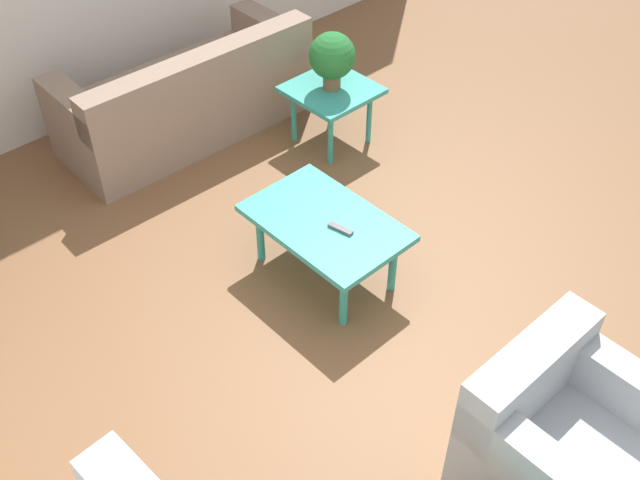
{
  "coord_description": "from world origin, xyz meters",
  "views": [
    {
      "loc": [
        -2.07,
        2.49,
        3.4
      ],
      "look_at": [
        0.19,
        0.38,
        0.55
      ],
      "focal_mm": 42.0,
      "sensor_mm": 36.0,
      "label": 1
    }
  ],
  "objects_px": {
    "potted_plant": "(332,57)",
    "sofa": "(187,98)",
    "armchair": "(567,448)",
    "coffee_table": "(325,227)",
    "side_table_plant": "(332,95)"
  },
  "relations": [
    {
      "from": "side_table_plant",
      "to": "potted_plant",
      "type": "xyz_separation_m",
      "value": [
        -0.0,
        0.0,
        0.31
      ]
    },
    {
      "from": "armchair",
      "to": "side_table_plant",
      "type": "bearing_deg",
      "value": 67.51
    },
    {
      "from": "armchair",
      "to": "potted_plant",
      "type": "xyz_separation_m",
      "value": [
        2.88,
        -1.22,
        0.4
      ]
    },
    {
      "from": "armchair",
      "to": "coffee_table",
      "type": "bearing_deg",
      "value": 84.84
    },
    {
      "from": "sofa",
      "to": "coffee_table",
      "type": "distance_m",
      "value": 1.9
    },
    {
      "from": "sofa",
      "to": "coffee_table",
      "type": "xyz_separation_m",
      "value": [
        -1.87,
        0.31,
        0.08
      ]
    },
    {
      "from": "sofa",
      "to": "coffee_table",
      "type": "bearing_deg",
      "value": 81.92
    },
    {
      "from": "sofa",
      "to": "side_table_plant",
      "type": "height_order",
      "value": "sofa"
    },
    {
      "from": "armchair",
      "to": "coffee_table",
      "type": "xyz_separation_m",
      "value": [
        1.84,
        -0.18,
        0.07
      ]
    },
    {
      "from": "side_table_plant",
      "to": "potted_plant",
      "type": "height_order",
      "value": "potted_plant"
    },
    {
      "from": "potted_plant",
      "to": "sofa",
      "type": "bearing_deg",
      "value": 41.02
    },
    {
      "from": "sofa",
      "to": "coffee_table",
      "type": "relative_size",
      "value": 2.02
    },
    {
      "from": "armchair",
      "to": "coffee_table",
      "type": "distance_m",
      "value": 1.85
    },
    {
      "from": "potted_plant",
      "to": "coffee_table",
      "type": "bearing_deg",
      "value": 134.86
    },
    {
      "from": "armchair",
      "to": "potted_plant",
      "type": "relative_size",
      "value": 2.01
    }
  ]
}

